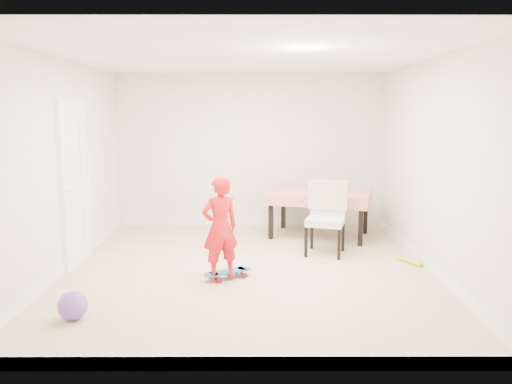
{
  "coord_description": "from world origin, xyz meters",
  "views": [
    {
      "loc": [
        0.08,
        -6.03,
        1.95
      ],
      "look_at": [
        0.1,
        0.2,
        0.95
      ],
      "focal_mm": 35.0,
      "sensor_mm": 36.0,
      "label": 1
    }
  ],
  "objects_px": {
    "child": "(220,231)",
    "balloon": "(73,306)",
    "dining_table": "(319,214)",
    "skateboard": "(228,275)",
    "dining_chair": "(325,219)"
  },
  "relations": [
    {
      "from": "dining_table",
      "to": "child",
      "type": "height_order",
      "value": "child"
    },
    {
      "from": "dining_table",
      "to": "child",
      "type": "distance_m",
      "value": 2.57
    },
    {
      "from": "dining_table",
      "to": "balloon",
      "type": "relative_size",
      "value": 5.55
    },
    {
      "from": "child",
      "to": "balloon",
      "type": "distance_m",
      "value": 1.78
    },
    {
      "from": "dining_table",
      "to": "dining_chair",
      "type": "xyz_separation_m",
      "value": [
        -0.05,
        -1.01,
        0.14
      ]
    },
    {
      "from": "dining_chair",
      "to": "balloon",
      "type": "height_order",
      "value": "dining_chair"
    },
    {
      "from": "dining_chair",
      "to": "balloon",
      "type": "distance_m",
      "value": 3.51
    },
    {
      "from": "dining_chair",
      "to": "child",
      "type": "height_order",
      "value": "child"
    },
    {
      "from": "balloon",
      "to": "skateboard",
      "type": "bearing_deg",
      "value": 40.29
    },
    {
      "from": "skateboard",
      "to": "child",
      "type": "xyz_separation_m",
      "value": [
        -0.08,
        -0.09,
        0.56
      ]
    },
    {
      "from": "child",
      "to": "dining_table",
      "type": "bearing_deg",
      "value": -149.91
    },
    {
      "from": "dining_table",
      "to": "dining_chair",
      "type": "height_order",
      "value": "dining_chair"
    },
    {
      "from": "dining_table",
      "to": "dining_chair",
      "type": "relative_size",
      "value": 1.55
    },
    {
      "from": "balloon",
      "to": "dining_chair",
      "type": "bearing_deg",
      "value": 39.51
    },
    {
      "from": "dining_chair",
      "to": "skateboard",
      "type": "bearing_deg",
      "value": -124.64
    }
  ]
}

